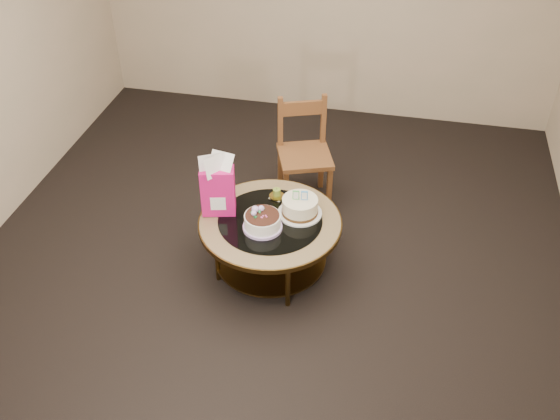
% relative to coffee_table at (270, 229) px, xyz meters
% --- Properties ---
extents(ground, '(5.00, 5.00, 0.00)m').
position_rel_coffee_table_xyz_m(ground, '(-0.00, 0.00, -0.38)').
color(ground, black).
rests_on(ground, ground).
extents(room_walls, '(4.52, 5.02, 2.61)m').
position_rel_coffee_table_xyz_m(room_walls, '(-0.00, 0.00, 1.16)').
color(room_walls, tan).
rests_on(room_walls, ground).
extents(coffee_table, '(1.02, 1.02, 0.46)m').
position_rel_coffee_table_xyz_m(coffee_table, '(0.00, 0.00, 0.00)').
color(coffee_table, '#543B18').
rests_on(coffee_table, ground).
extents(decorated_cake, '(0.27, 0.27, 0.16)m').
position_rel_coffee_table_xyz_m(decorated_cake, '(-0.03, -0.10, 0.13)').
color(decorated_cake, '#C4A2E5').
rests_on(decorated_cake, coffee_table).
extents(cream_cake, '(0.32, 0.32, 0.20)m').
position_rel_coffee_table_xyz_m(cream_cake, '(0.19, 0.11, 0.14)').
color(cream_cake, white).
rests_on(cream_cake, coffee_table).
extents(gift_bag, '(0.26, 0.21, 0.47)m').
position_rel_coffee_table_xyz_m(gift_bag, '(-0.38, 0.02, 0.31)').
color(gift_bag, '#E5156A').
rests_on(gift_bag, coffee_table).
extents(pillar_candle, '(0.12, 0.12, 0.08)m').
position_rel_coffee_table_xyz_m(pillar_candle, '(-0.01, 0.27, 0.11)').
color(pillar_candle, tan).
rests_on(pillar_candle, coffee_table).
extents(dining_chair, '(0.53, 0.53, 0.90)m').
position_rel_coffee_table_xyz_m(dining_chair, '(0.08, 0.91, 0.08)').
color(dining_chair, brown).
rests_on(dining_chair, ground).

